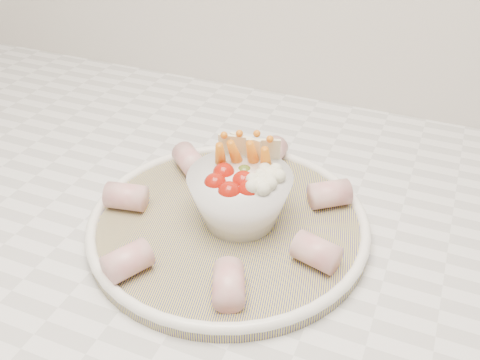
% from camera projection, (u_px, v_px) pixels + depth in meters
% --- Properties ---
extents(serving_platter, '(0.37, 0.37, 0.02)m').
position_uv_depth(serving_platter, '(229.00, 223.00, 0.60)').
color(serving_platter, navy).
rests_on(serving_platter, kitchen_counter).
extents(veggie_bowl, '(0.11, 0.11, 0.09)m').
position_uv_depth(veggie_bowl, '(241.00, 194.00, 0.58)').
color(veggie_bowl, white).
rests_on(veggie_bowl, serving_platter).
extents(cured_meat_rolls, '(0.28, 0.29, 0.03)m').
position_uv_depth(cured_meat_rolls, '(228.00, 209.00, 0.59)').
color(cured_meat_rolls, '#BF575C').
rests_on(cured_meat_rolls, serving_platter).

